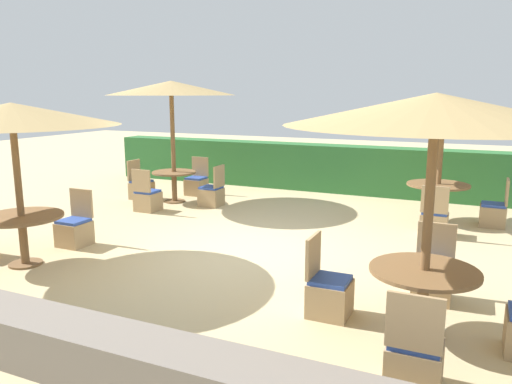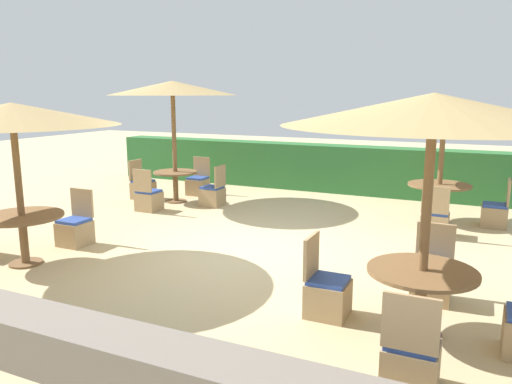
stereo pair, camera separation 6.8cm
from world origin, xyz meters
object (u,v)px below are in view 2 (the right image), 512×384
(patio_chair_back_right_east, at_px, (495,213))
(parasol_back_left, at_px, (173,89))
(patio_chair_front_right_north, at_px, (432,279))
(parasol_back_right, at_px, (445,106))
(patio_chair_back_left_east, at_px, (213,195))
(patio_chair_front_left_north, at_px, (75,230))
(round_table_back_right, at_px, (439,191))
(parasol_front_left, at_px, (12,115))
(patio_chair_back_left_west, at_px, (143,188))
(patio_chair_back_right_south, at_px, (435,221))
(patio_chair_back_left_north, at_px, (198,184))
(round_table_back_left, at_px, (175,178))
(round_table_front_left, at_px, (22,224))
(patio_chair_front_right_west, at_px, (327,293))
(round_table_front_right, at_px, (422,283))
(parasol_front_right, at_px, (433,110))
(patio_chair_back_left_south, at_px, (149,199))
(patio_chair_front_right_south, at_px, (411,361))

(patio_chair_back_right_east, bearing_deg, parasol_back_left, 95.59)
(patio_chair_front_right_north, height_order, patio_chair_back_right_east, same)
(parasol_back_right, distance_m, patio_chair_back_left_east, 5.18)
(patio_chair_front_left_north, bearing_deg, parasol_back_left, -84.02)
(round_table_back_right, relative_size, parasol_front_left, 0.40)
(patio_chair_back_left_west, bearing_deg, patio_chair_back_right_south, 86.40)
(patio_chair_front_right_north, height_order, patio_chair_back_left_north, same)
(patio_chair_back_left_west, distance_m, parasol_front_left, 5.15)
(patio_chair_back_right_south, relative_size, round_table_back_left, 0.92)
(round_table_front_left, bearing_deg, round_table_back_left, 94.96)
(patio_chair_front_right_west, bearing_deg, round_table_back_left, -131.37)
(patio_chair_front_right_west, xyz_separation_m, parasol_front_left, (-4.59, -0.20, 1.95))
(parasol_back_right, bearing_deg, round_table_back_left, -173.78)
(patio_chair_front_right_north, bearing_deg, patio_chair_front_left_north, 1.19)
(round_table_front_right, height_order, patio_chair_back_left_west, patio_chair_back_left_west)
(patio_chair_back_left_east, relative_size, patio_chair_back_left_north, 1.00)
(parasol_front_right, xyz_separation_m, patio_chair_back_left_north, (-5.98, 5.38, -2.09))
(round_table_back_left, relative_size, parasol_front_left, 0.34)
(patio_chair_front_right_north, xyz_separation_m, patio_chair_back_left_north, (-6.00, 4.37, 0.00))
(round_table_back_right, bearing_deg, patio_chair_front_right_north, -85.90)
(parasol_front_right, distance_m, round_table_back_left, 7.69)
(parasol_front_right, xyz_separation_m, round_table_front_right, (0.00, 0.00, -1.77))
(patio_chair_back_left_north, relative_size, patio_chair_back_left_west, 1.00)
(parasol_back_right, relative_size, parasol_front_left, 0.85)
(round_table_back_left, distance_m, patio_chair_back_left_north, 0.98)
(patio_chair_front_right_north, relative_size, patio_chair_front_right_west, 1.00)
(patio_chair_front_right_west, height_order, patio_chair_front_left_north, same)
(round_table_back_right, xyz_separation_m, patio_chair_back_left_south, (-5.78, -1.63, -0.36))
(patio_chair_back_left_south, height_order, round_table_front_left, patio_chair_back_left_south)
(patio_chair_back_left_south, distance_m, round_table_front_left, 3.63)
(parasol_front_left, bearing_deg, parasol_front_right, 1.58)
(patio_chair_front_right_north, bearing_deg, parasol_front_right, 88.92)
(patio_chair_front_right_west, xyz_separation_m, patio_chair_front_left_north, (-4.62, 0.84, 0.00))
(patio_chair_back_right_east, distance_m, patio_chair_back_left_north, 6.74)
(patio_chair_back_left_north, height_order, round_table_front_left, patio_chair_back_left_north)
(round_table_front_right, bearing_deg, parasol_front_left, -178.42)
(patio_chair_front_right_south, height_order, round_table_back_right, patio_chair_front_right_south)
(patio_chair_back_left_west, bearing_deg, round_table_back_right, 95.59)
(patio_chair_back_right_east, xyz_separation_m, patio_chair_back_left_south, (-6.81, -1.67, 0.00))
(patio_chair_back_left_north, distance_m, parasol_front_left, 5.88)
(patio_chair_front_right_west, relative_size, patio_chair_back_left_south, 1.00)
(patio_chair_front_right_south, distance_m, patio_chair_back_right_east, 6.20)
(patio_chair_front_right_north, xyz_separation_m, parasol_back_left, (-6.04, 3.43, 2.34))
(patio_chair_back_right_south, relative_size, patio_chair_back_left_south, 1.00)
(patio_chair_back_left_north, bearing_deg, patio_chair_back_left_south, 88.00)
(parasol_back_left, bearing_deg, patio_chair_back_right_east, 5.59)
(patio_chair_back_right_south, height_order, patio_chair_back_left_south, same)
(round_table_front_left, bearing_deg, parasol_front_right, 1.58)
(patio_chair_back_left_east, distance_m, patio_chair_back_left_west, 1.95)
(patio_chair_front_right_south, height_order, parasol_back_left, parasol_back_left)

